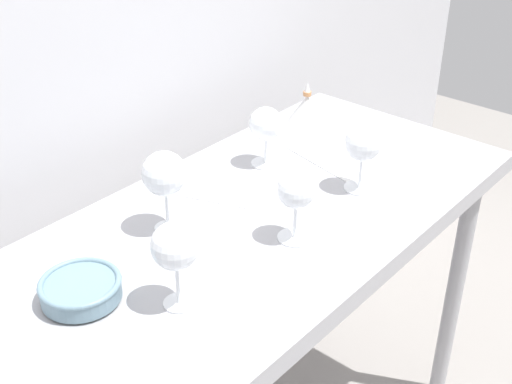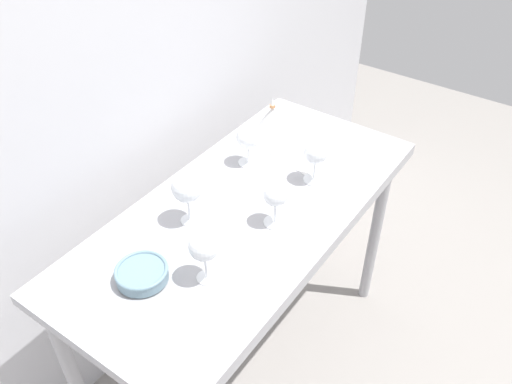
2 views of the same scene
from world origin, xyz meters
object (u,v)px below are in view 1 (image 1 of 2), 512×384
object	(u,v)px
wine_glass_near_right	(363,145)
tasting_sheet_upper	(339,158)
wine_glass_near_left	(175,248)
tasting_sheet_lower	(214,183)
wine_glass_far_right	(266,126)
tasting_bowl	(81,289)
wine_glass_far_left	(164,175)
decanter_funnel	(307,109)
wine_glass_near_center	(296,192)

from	to	relation	value
wine_glass_near_right	tasting_sheet_upper	xyz separation A→B (m)	(0.10, 0.13, -0.12)
wine_glass_near_left	tasting_sheet_lower	size ratio (longest dim) A/B	0.74
wine_glass_far_right	tasting_sheet_lower	xyz separation A→B (m)	(-0.16, 0.03, -0.11)
tasting_bowl	wine_glass_far_right	bearing A→B (deg)	7.71
wine_glass_far_left	tasting_sheet_upper	distance (m)	0.55
wine_glass_far_right	tasting_bowl	distance (m)	0.66
wine_glass_far_right	decanter_funnel	bearing A→B (deg)	15.35
wine_glass_near_left	wine_glass_near_center	size ratio (longest dim) A/B	1.10
wine_glass_near_left	wine_glass_near_right	distance (m)	0.59
wine_glass_near_left	decanter_funnel	bearing A→B (deg)	21.03
wine_glass_near_center	tasting_bowl	bearing A→B (deg)	157.21
wine_glass_far_right	tasting_sheet_lower	bearing A→B (deg)	169.27
tasting_sheet_lower	wine_glass_near_right	bearing A→B (deg)	-74.18
wine_glass_far_right	wine_glass_near_left	world-z (taller)	wine_glass_near_left
wine_glass_far_right	wine_glass_near_left	xyz separation A→B (m)	(-0.54, -0.24, 0.02)
wine_glass_far_left	tasting_bowl	size ratio (longest dim) A/B	1.20
tasting_sheet_lower	wine_glass_near_left	bearing A→B (deg)	-165.25
wine_glass_near_center	tasting_sheet_upper	bearing A→B (deg)	20.41
tasting_sheet_upper	wine_glass_near_right	bearing A→B (deg)	-115.68
wine_glass_near_right	wine_glass_far_left	bearing A→B (deg)	152.18
tasting_sheet_upper	tasting_sheet_lower	size ratio (longest dim) A/B	1.10
tasting_bowl	wine_glass_near_center	bearing A→B (deg)	-22.79
wine_glass_near_center	wine_glass_near_right	distance (m)	0.27
wine_glass_far_right	wine_glass_near_center	bearing A→B (deg)	-129.58
tasting_sheet_upper	tasting_sheet_lower	xyz separation A→B (m)	(-0.31, 0.16, 0.00)
wine_glass_far_right	wine_glass_near_left	size ratio (longest dim) A/B	0.88
wine_glass_far_left	wine_glass_near_left	world-z (taller)	wine_glass_far_left
wine_glass_near_center	tasting_sheet_lower	xyz separation A→B (m)	(0.06, 0.30, -0.11)
wine_glass_far_right	tasting_sheet_upper	size ratio (longest dim) A/B	0.59
wine_glass_near_right	tasting_sheet_lower	distance (m)	0.38
tasting_sheet_lower	tasting_bowl	distance (m)	0.50
wine_glass_near_right	decanter_funnel	size ratio (longest dim) A/B	1.32
wine_glass_near_left	decanter_funnel	size ratio (longest dim) A/B	1.41
wine_glass_far_left	decanter_funnel	world-z (taller)	wine_glass_far_left
wine_glass_far_right	tasting_bowl	size ratio (longest dim) A/B	1.00
tasting_sheet_upper	wine_glass_far_left	bearing A→B (deg)	-177.97
wine_glass_near_left	tasting_bowl	bearing A→B (deg)	126.91
wine_glass_far_right	wine_glass_near_right	distance (m)	0.26
wine_glass_near_left	wine_glass_near_right	xyz separation A→B (m)	(0.59, -0.02, -0.01)
wine_glass_near_center	tasting_sheet_upper	xyz separation A→B (m)	(0.37, 0.14, -0.11)
wine_glass_near_center	tasting_sheet_lower	world-z (taller)	wine_glass_near_center
tasting_sheet_upper	tasting_sheet_lower	distance (m)	0.35
wine_glass_far_left	wine_glass_near_right	bearing A→B (deg)	-27.82
wine_glass_far_left	tasting_sheet_upper	xyz separation A→B (m)	(0.53, -0.10, -0.13)
wine_glass_far_left	tasting_bowl	bearing A→B (deg)	-168.56
wine_glass_far_left	tasting_sheet_upper	world-z (taller)	wine_glass_far_left
decanter_funnel	wine_glass_far_right	bearing A→B (deg)	-164.65
tasting_sheet_lower	decanter_funnel	distance (m)	0.44
wine_glass_far_right	wine_glass_near_right	world-z (taller)	wine_glass_near_right
tasting_bowl	decanter_funnel	size ratio (longest dim) A/B	1.23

